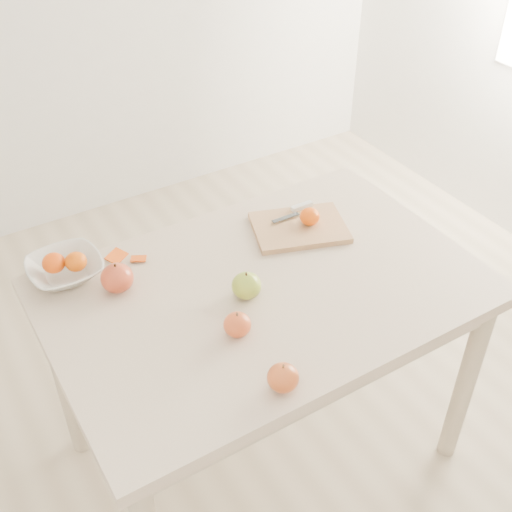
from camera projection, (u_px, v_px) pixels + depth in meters
ground at (263, 447)px, 2.25m from camera, size 3.50×3.50×0.00m
table at (265, 311)px, 1.85m from camera, size 1.20×0.80×0.75m
cutting_board at (299, 227)px, 1.99m from camera, size 0.33×0.29×0.02m
board_tangerine at (310, 217)px, 1.97m from camera, size 0.06×0.06×0.05m
fruit_bowl at (65, 269)px, 1.80m from camera, size 0.21×0.21×0.05m
bowl_tangerine_near at (54, 263)px, 1.78m from camera, size 0.06×0.06×0.06m
bowl_tangerine_far at (76, 262)px, 1.79m from camera, size 0.06×0.06×0.05m
orange_peel_a at (117, 257)px, 1.88m from camera, size 0.07×0.07×0.01m
orange_peel_b at (139, 259)px, 1.88m from camera, size 0.06×0.05×0.01m
paring_knife at (299, 208)px, 2.05m from camera, size 0.17×0.05×0.01m
apple_green at (246, 286)px, 1.73m from camera, size 0.08×0.08×0.07m
apple_red_b at (237, 325)px, 1.62m from camera, size 0.07×0.07×0.06m
apple_red_a at (117, 278)px, 1.75m from camera, size 0.09×0.09×0.08m
apple_red_c at (283, 378)px, 1.48m from camera, size 0.08×0.08×0.07m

